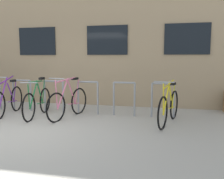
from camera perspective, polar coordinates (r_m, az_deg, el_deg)
The scene contains 7 objects.
ground_plane at distance 5.62m, azimuth -21.36°, elevation -8.92°, with size 42.00×42.00×0.00m, color #B2ADA0.
storefront_building at distance 11.80m, azimuth -2.54°, elevation 12.31°, with size 28.00×7.42×5.13m.
bike_rack at distance 7.14m, azimuth -13.21°, elevation -0.79°, with size 6.61×0.05×0.91m.
bicycle_purple at distance 7.22m, azimuth -22.77°, elevation -2.30°, with size 0.48×1.78×1.08m.
bicycle_yellow at distance 5.93m, azimuth 12.95°, elevation -3.88°, with size 0.57×1.75×1.05m.
bicycle_green at distance 6.75m, azimuth -16.74°, elevation -2.73°, with size 0.44×1.74×1.02m.
bicycle_pink at distance 6.45m, azimuth -10.00°, elevation -2.90°, with size 0.52×1.70×1.07m.
Camera 1 is at (3.08, -4.46, 1.51)m, focal length 39.76 mm.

